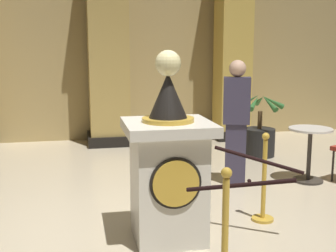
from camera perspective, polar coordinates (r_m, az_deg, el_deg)
name	(u,v)px	position (r m, az deg, el deg)	size (l,w,h in m)	color
ground_plane	(142,230)	(4.71, -3.37, -13.32)	(11.50, 11.50, 0.00)	beige
back_wall	(106,41)	(9.19, -8.08, 10.91)	(11.50, 0.16, 4.05)	tan
pedestal_clock	(168,168)	(4.29, 0.01, -5.43)	(0.83, 0.83, 1.85)	silver
stanchion_far	(264,191)	(4.94, 12.31, -8.19)	(0.24, 0.24, 0.98)	gold
velvet_rope	(250,171)	(3.99, 10.54, -5.82)	(1.24, 1.24, 0.22)	black
column_right	(233,45)	(9.19, 8.43, 10.31)	(0.76, 0.76, 3.88)	black
column_centre_rear	(108,45)	(8.65, -7.82, 10.35)	(0.91, 0.91, 3.88)	black
potted_palm_right	(259,137)	(7.87, 11.77, -1.37)	(0.82, 0.83, 1.13)	black
bystander_guest	(236,119)	(6.09, 8.85, 0.93)	(0.41, 0.32, 1.72)	#383347
cafe_table	(310,147)	(6.49, 17.90, -2.67)	(0.60, 0.60, 0.77)	#332D28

